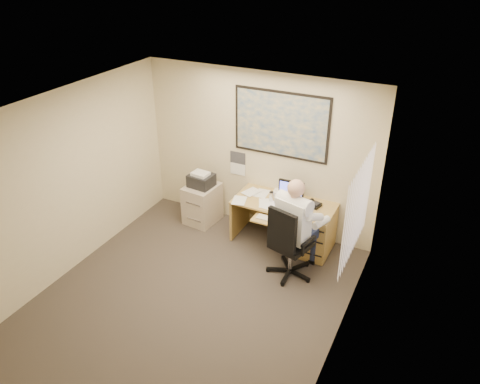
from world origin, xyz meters
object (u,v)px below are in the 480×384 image
at_px(desk, 304,224).
at_px(office_chair, 290,256).
at_px(filing_cabinet, 202,200).
at_px(person, 293,228).

distance_m(desk, office_chair, 0.79).
xyz_separation_m(filing_cabinet, office_chair, (1.94, -0.77, -0.07)).
bearing_deg(filing_cabinet, office_chair, -16.55).
distance_m(desk, person, 0.77).
bearing_deg(desk, office_chair, -84.70).
height_order(filing_cabinet, office_chair, office_chair).
bearing_deg(desk, filing_cabinet, -179.82).
distance_m(filing_cabinet, office_chair, 2.08).
xyz_separation_m(office_chair, person, (-0.01, 0.08, 0.43)).
relative_size(desk, person, 1.03).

